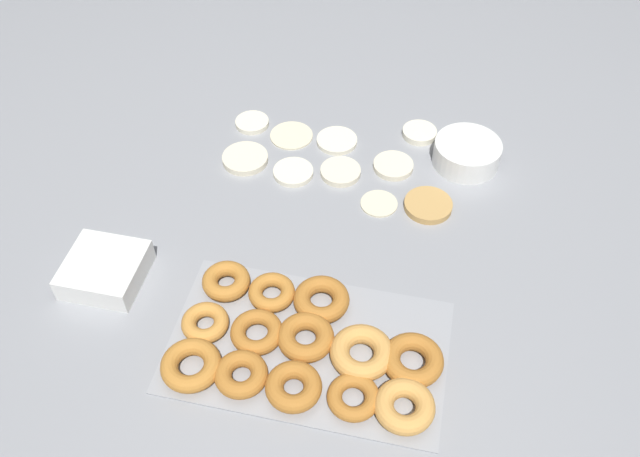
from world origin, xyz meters
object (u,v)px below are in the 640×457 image
(pancake_7, at_px, (291,135))
(pancake_0, at_px, (393,166))
(pancake_8, at_px, (419,133))
(pancake_3, at_px, (341,172))
(donut_tray, at_px, (304,347))
(pancake_4, at_px, (245,159))
(pancake_5, at_px, (379,202))
(pancake_2, at_px, (337,141))
(container_stack, at_px, (105,270))
(pancake_9, at_px, (428,205))
(pancake_1, at_px, (293,172))
(batter_bowl, at_px, (467,153))
(pancake_6, at_px, (252,123))

(pancake_7, bearing_deg, pancake_0, -12.91)
(pancake_7, height_order, pancake_8, pancake_8)
(pancake_3, relative_size, donut_tray, 0.18)
(pancake_4, relative_size, donut_tray, 0.21)
(pancake_4, relative_size, pancake_8, 1.29)
(pancake_5, bearing_deg, pancake_2, 125.86)
(pancake_3, height_order, container_stack, container_stack)
(pancake_0, bearing_deg, pancake_4, -171.60)
(container_stack, bearing_deg, pancake_8, 45.81)
(pancake_3, relative_size, pancake_9, 0.88)
(pancake_3, distance_m, donut_tray, 0.49)
(pancake_4, bearing_deg, pancake_0, 8.40)
(pancake_1, xyz_separation_m, pancake_9, (0.32, -0.04, 0.00))
(pancake_1, xyz_separation_m, pancake_2, (0.08, 0.13, -0.00))
(batter_bowl, bearing_deg, pancake_1, -161.98)
(container_stack, bearing_deg, pancake_6, 74.26)
(pancake_0, relative_size, container_stack, 0.62)
(pancake_2, bearing_deg, pancake_0, -22.69)
(pancake_2, height_order, donut_tray, donut_tray)
(pancake_5, relative_size, pancake_6, 0.99)
(donut_tray, relative_size, container_stack, 3.43)
(pancake_0, bearing_deg, pancake_8, 70.68)
(pancake_4, distance_m, pancake_8, 0.43)
(pancake_7, xyz_separation_m, donut_tray, (0.17, -0.59, 0.01))
(pancake_7, bearing_deg, pancake_6, 168.14)
(pancake_4, bearing_deg, pancake_3, 1.09)
(pancake_2, xyz_separation_m, pancake_4, (-0.20, -0.11, 0.00))
(pancake_0, relative_size, pancake_8, 1.12)
(pancake_0, relative_size, pancake_3, 1.00)
(pancake_9, bearing_deg, pancake_1, 172.60)
(pancake_7, distance_m, donut_tray, 0.62)
(pancake_3, bearing_deg, pancake_7, 143.53)
(pancake_7, relative_size, donut_tray, 0.20)
(pancake_2, relative_size, pancake_8, 1.17)
(pancake_3, height_order, pancake_4, pancake_4)
(pancake_7, distance_m, container_stack, 0.57)
(pancake_1, height_order, pancake_6, same)
(pancake_2, distance_m, container_stack, 0.63)
(pancake_4, distance_m, pancake_7, 0.14)
(pancake_7, distance_m, pancake_8, 0.31)
(pancake_1, distance_m, pancake_3, 0.11)
(pancake_1, relative_size, container_stack, 0.62)
(pancake_3, bearing_deg, pancake_8, 47.54)
(pancake_1, xyz_separation_m, pancake_4, (-0.12, 0.02, 0.00))
(pancake_6, xyz_separation_m, donut_tray, (0.28, -0.61, 0.01))
(pancake_5, distance_m, container_stack, 0.60)
(pancake_5, xyz_separation_m, pancake_6, (-0.35, 0.20, 0.00))
(pancake_6, bearing_deg, pancake_9, -22.81)
(pancake_6, bearing_deg, pancake_1, -46.75)
(pancake_4, distance_m, donut_tray, 0.54)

